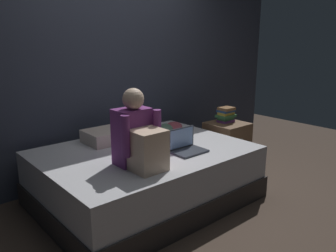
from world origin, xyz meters
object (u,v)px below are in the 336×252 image
(laptop, at_px, (186,146))
(pillow, at_px, (112,135))
(bed, at_px, (145,175))
(nightstand, at_px, (227,146))
(book_stack, at_px, (226,115))
(clothes_pile, at_px, (169,128))
(person_sitting, at_px, (138,137))

(laptop, bearing_deg, pillow, 114.32)
(bed, bearing_deg, nightstand, 1.92)
(book_stack, xyz_separation_m, clothes_pile, (-0.74, 0.21, -0.08))
(laptop, bearing_deg, book_stack, 20.88)
(laptop, distance_m, clothes_pile, 0.70)
(nightstand, distance_m, clothes_pile, 0.83)
(pillow, height_order, book_stack, book_stack)
(pillow, distance_m, clothes_pile, 0.68)
(pillow, height_order, clothes_pile, pillow)
(nightstand, bearing_deg, bed, -178.08)
(person_sitting, bearing_deg, book_stack, 14.42)
(person_sitting, height_order, book_stack, person_sitting)
(nightstand, xyz_separation_m, clothes_pile, (-0.72, 0.26, 0.30))
(nightstand, distance_m, person_sitting, 1.72)
(bed, bearing_deg, book_stack, 3.95)
(book_stack, height_order, clothes_pile, book_stack)
(nightstand, xyz_separation_m, pillow, (-1.39, 0.41, 0.31))
(bed, distance_m, nightstand, 1.30)
(clothes_pile, bearing_deg, pillow, 167.80)
(person_sitting, height_order, laptop, person_sitting)
(laptop, xyz_separation_m, clothes_pile, (0.32, 0.62, -0.00))
(person_sitting, relative_size, clothes_pile, 1.96)
(nightstand, distance_m, pillow, 1.48)
(person_sitting, xyz_separation_m, pillow, (0.22, 0.78, -0.19))
(bed, bearing_deg, clothes_pile, 28.01)
(laptop, xyz_separation_m, book_stack, (1.06, 0.41, 0.08))
(nightstand, distance_m, laptop, 1.14)
(pillow, relative_size, book_stack, 2.44)
(bed, xyz_separation_m, book_stack, (1.32, 0.09, 0.41))
(person_sitting, bearing_deg, pillow, 74.50)
(book_stack, bearing_deg, clothes_pile, 163.88)
(bed, relative_size, clothes_pile, 5.99)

